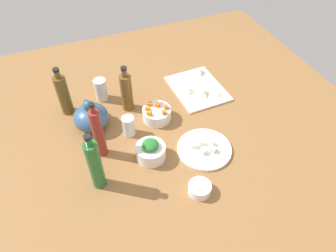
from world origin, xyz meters
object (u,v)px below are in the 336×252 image
object	(u,v)px
drinking_glass_1	(101,90)
bowl_small_side	(200,189)
drinking_glass_0	(129,126)
plate_tofu	(204,149)
bowl_carrots	(157,114)
bottle_2	(126,92)
cutting_board	(197,89)
bowl_greens	(151,152)
bottle_1	(98,133)
bottle_3	(63,94)
teapot	(91,117)
bottle_0	(95,165)

from	to	relation	value
drinking_glass_1	bowl_small_side	bearing A→B (deg)	-162.15
drinking_glass_0	drinking_glass_1	bearing A→B (deg)	11.38
plate_tofu	bowl_small_side	distance (cm)	21.15
bowl_carrots	bottle_2	size ratio (longest dim) A/B	0.57
cutting_board	bowl_carrots	world-z (taller)	bowl_carrots
bowl_greens	bottle_1	size ratio (longest dim) A/B	0.45
cutting_board	bottle_2	bearing A→B (deg)	90.48
bowl_carrots	bowl_small_side	xyz separation A→B (cm)	(-43.77, -1.20, -0.88)
cutting_board	bottle_1	world-z (taller)	bottle_1
bottle_3	drinking_glass_0	bearing A→B (deg)	-136.98
cutting_board	bottle_3	xyz separation A→B (cm)	(7.92, 65.50, 10.18)
bowl_greens	drinking_glass_0	world-z (taller)	drinking_glass_0
cutting_board	bottle_1	size ratio (longest dim) A/B	1.11
bowl_greens	bowl_small_side	bearing A→B (deg)	-153.22
cutting_board	bottle_2	xyz separation A→B (cm)	(-0.31, 37.68, 9.63)
bowl_carrots	drinking_glass_0	xyz separation A→B (cm)	(-4.37, 14.92, 1.87)
bowl_carrots	teapot	distance (cm)	30.09
bowl_carrots	drinking_glass_0	bearing A→B (deg)	106.31
teapot	bottle_1	size ratio (longest dim) A/B	0.63
plate_tofu	bottle_3	distance (cm)	69.26
cutting_board	bowl_carrots	xyz separation A→B (cm)	(-12.68, 27.27, 2.39)
bottle_3	drinking_glass_1	world-z (taller)	bottle_3
cutting_board	bowl_small_side	distance (cm)	62.20
bottle_0	bottle_1	world-z (taller)	bottle_1
bowl_carrots	bottle_0	distance (cm)	43.35
bottle_2	bottle_3	xyz separation A→B (cm)	(8.24, 27.81, 0.55)
bottle_2	plate_tofu	bearing A→B (deg)	-149.32
plate_tofu	bowl_carrots	distance (cm)	28.62
teapot	bottle_1	bearing A→B (deg)	-178.59
teapot	bottle_2	bearing A→B (deg)	-72.54
bottle_3	drinking_glass_1	size ratio (longest dim) A/B	2.21
bowl_carrots	drinking_glass_1	world-z (taller)	drinking_glass_1
drinking_glass_1	teapot	bearing A→B (deg)	153.79
bottle_0	cutting_board	bearing A→B (deg)	-57.48
bowl_small_side	teapot	xyz separation A→B (cm)	(50.21, 30.45, 3.70)
bowl_greens	bottle_2	distance (cm)	33.92
teapot	drinking_glass_0	size ratio (longest dim) A/B	1.86
bowl_small_side	bottle_1	xyz separation A→B (cm)	(32.49, 30.01, 10.42)
bowl_carrots	bottle_1	size ratio (longest dim) A/B	0.48
bowl_small_side	teapot	bearing A→B (deg)	31.24
cutting_board	bottle_1	bearing A→B (deg)	113.13
bowl_carrots	bowl_small_side	distance (cm)	43.79
bowl_small_side	bottle_1	size ratio (longest dim) A/B	0.32
plate_tofu	bowl_carrots	xyz separation A→B (cm)	(25.78, 12.22, 2.29)
cutting_board	bottle_1	xyz separation A→B (cm)	(-23.96, 56.09, 11.94)
bottle_0	bowl_small_side	bearing A→B (deg)	-117.15
bottle_0	drinking_glass_0	xyz separation A→B (cm)	(21.65, -18.49, -7.38)
bowl_carrots	bottle_2	world-z (taller)	bottle_2
bowl_carrots	bottle_3	xyz separation A→B (cm)	(20.60, 38.22, 7.79)
bowl_greens	drinking_glass_1	size ratio (longest dim) A/B	1.11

